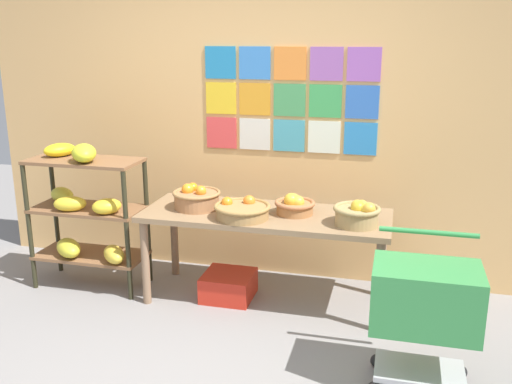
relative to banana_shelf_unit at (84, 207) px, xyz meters
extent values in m
cube|color=#E0AC69|center=(1.21, 0.66, 0.69)|extent=(4.62, 0.06, 2.69)
cube|color=#217FBA|center=(0.92, 0.63, 1.07)|extent=(0.25, 0.01, 0.25)
cube|color=#387FD2|center=(1.19, 0.63, 1.07)|extent=(0.25, 0.01, 0.25)
cube|color=orange|center=(1.47, 0.63, 1.07)|extent=(0.25, 0.01, 0.25)
cube|color=#9B5BAE|center=(1.75, 0.63, 1.07)|extent=(0.25, 0.01, 0.25)
cube|color=#9C58B6|center=(2.03, 0.63, 1.07)|extent=(0.25, 0.01, 0.25)
cube|color=yellow|center=(0.92, 0.63, 0.79)|extent=(0.25, 0.01, 0.25)
cube|color=orange|center=(1.19, 0.63, 0.79)|extent=(0.25, 0.01, 0.25)
cube|color=#429656|center=(1.47, 0.63, 0.79)|extent=(0.25, 0.01, 0.25)
cube|color=green|center=(1.75, 0.63, 0.79)|extent=(0.25, 0.01, 0.25)
cube|color=blue|center=(2.03, 0.63, 0.79)|extent=(0.25, 0.01, 0.25)
cube|color=#E44243|center=(0.92, 0.63, 0.51)|extent=(0.25, 0.01, 0.25)
cube|color=silver|center=(1.19, 0.63, 0.51)|extent=(0.25, 0.01, 0.25)
cube|color=teal|center=(1.47, 0.63, 0.51)|extent=(0.25, 0.01, 0.25)
cube|color=silver|center=(1.75, 0.63, 0.51)|extent=(0.25, 0.01, 0.25)
cube|color=#2B82CC|center=(2.03, 0.63, 0.51)|extent=(0.25, 0.01, 0.25)
cylinder|color=#2A2918|center=(-0.40, -0.14, -0.14)|extent=(0.04, 0.04, 1.02)
cylinder|color=#2A2918|center=(0.42, -0.14, -0.14)|extent=(0.04, 0.04, 1.02)
cylinder|color=#2A2918|center=(-0.40, 0.21, -0.14)|extent=(0.04, 0.04, 1.02)
cylinder|color=#2A2918|center=(0.42, 0.21, -0.14)|extent=(0.04, 0.04, 1.02)
cube|color=brown|center=(0.01, 0.03, -0.41)|extent=(0.86, 0.39, 0.03)
ellipsoid|color=gold|center=(0.27, -0.09, -0.33)|extent=(0.28, 0.29, 0.13)
ellipsoid|color=gold|center=(-0.13, -0.07, -0.32)|extent=(0.33, 0.32, 0.14)
cube|color=brown|center=(0.01, 0.03, -0.03)|extent=(0.86, 0.39, 0.02)
ellipsoid|color=yellow|center=(0.24, -0.08, 0.05)|extent=(0.27, 0.26, 0.12)
ellipsoid|color=yellow|center=(-0.25, 0.11, 0.05)|extent=(0.28, 0.25, 0.12)
ellipsoid|color=yellow|center=(-0.07, -0.08, 0.04)|extent=(0.27, 0.20, 0.12)
cube|color=brown|center=(0.01, 0.03, 0.35)|extent=(0.86, 0.39, 0.02)
ellipsoid|color=yellow|center=(-0.23, 0.09, 0.42)|extent=(0.26, 0.29, 0.10)
ellipsoid|color=yellow|center=(0.07, -0.05, 0.44)|extent=(0.30, 0.33, 0.14)
cube|color=#8B6D4B|center=(1.41, 0.11, 0.01)|extent=(1.80, 0.68, 0.04)
cylinder|color=#8B6A4E|center=(0.57, -0.17, -0.33)|extent=(0.06, 0.06, 0.64)
cylinder|color=#876951|center=(2.25, -0.17, -0.33)|extent=(0.06, 0.06, 0.64)
cylinder|color=#8A684A|center=(0.57, 0.39, -0.33)|extent=(0.06, 0.06, 0.64)
cylinder|color=#8F6A50|center=(2.25, 0.39, -0.33)|extent=(0.06, 0.06, 0.64)
cylinder|color=#A36E45|center=(0.88, 0.10, 0.09)|extent=(0.33, 0.33, 0.12)
torus|color=#9E7243|center=(0.88, 0.10, 0.15)|extent=(0.36, 0.36, 0.02)
sphere|color=orange|center=(0.93, 0.08, 0.17)|extent=(0.08, 0.08, 0.08)
sphere|color=orange|center=(0.83, 0.16, 0.17)|extent=(0.08, 0.08, 0.08)
sphere|color=orange|center=(0.81, 0.10, 0.17)|extent=(0.09, 0.09, 0.09)
cylinder|color=#A56D3F|center=(1.62, 0.14, 0.07)|extent=(0.26, 0.26, 0.08)
torus|color=#AC673E|center=(1.62, 0.14, 0.11)|extent=(0.29, 0.29, 0.03)
sphere|color=gold|center=(1.59, 0.13, 0.13)|extent=(0.10, 0.10, 0.10)
sphere|color=gold|center=(1.62, 0.13, 0.12)|extent=(0.09, 0.09, 0.09)
sphere|color=gold|center=(1.58, 0.17, 0.13)|extent=(0.09, 0.09, 0.09)
sphere|color=gold|center=(1.60, 0.18, 0.12)|extent=(0.09, 0.09, 0.09)
sphere|color=gold|center=(1.64, 0.13, 0.12)|extent=(0.09, 0.09, 0.09)
cylinder|color=#A48754|center=(2.07, -0.01, 0.09)|extent=(0.29, 0.29, 0.12)
torus|color=#9D8550|center=(2.07, -0.01, 0.14)|extent=(0.32, 0.32, 0.03)
sphere|color=gold|center=(2.08, -0.01, 0.15)|extent=(0.10, 0.10, 0.10)
sphere|color=gold|center=(2.13, -0.03, 0.15)|extent=(0.08, 0.08, 0.08)
sphere|color=gold|center=(2.09, 0.00, 0.15)|extent=(0.09, 0.09, 0.09)
sphere|color=gold|center=(2.15, -0.05, 0.16)|extent=(0.08, 0.08, 0.08)
sphere|color=gold|center=(2.10, 0.04, 0.15)|extent=(0.08, 0.08, 0.08)
sphere|color=gold|center=(2.07, 0.00, 0.16)|extent=(0.08, 0.08, 0.08)
cylinder|color=#9E7745|center=(1.28, -0.05, 0.07)|extent=(0.37, 0.37, 0.08)
torus|color=olive|center=(1.28, -0.05, 0.11)|extent=(0.40, 0.40, 0.03)
sphere|color=orange|center=(1.30, 0.05, 0.12)|extent=(0.09, 0.09, 0.09)
sphere|color=orange|center=(1.30, 0.07, 0.12)|extent=(0.07, 0.07, 0.07)
sphere|color=orange|center=(1.15, -0.01, 0.12)|extent=(0.08, 0.08, 0.08)
cube|color=red|center=(1.13, 0.07, -0.56)|extent=(0.37, 0.36, 0.19)
sphere|color=black|center=(2.27, -0.62, -0.61)|extent=(0.08, 0.08, 0.08)
sphere|color=black|center=(2.75, -0.62, -0.61)|extent=(0.08, 0.08, 0.08)
cube|color=#A5A8AD|center=(2.51, -0.76, -0.55)|extent=(0.50, 0.31, 0.03)
cube|color=#348A45|center=(2.51, -0.76, -0.10)|extent=(0.58, 0.39, 0.35)
cylinder|color=#348A45|center=(2.51, -0.54, 0.20)|extent=(0.55, 0.03, 0.03)
camera|label=1|loc=(2.31, -3.73, 1.27)|focal=39.95mm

